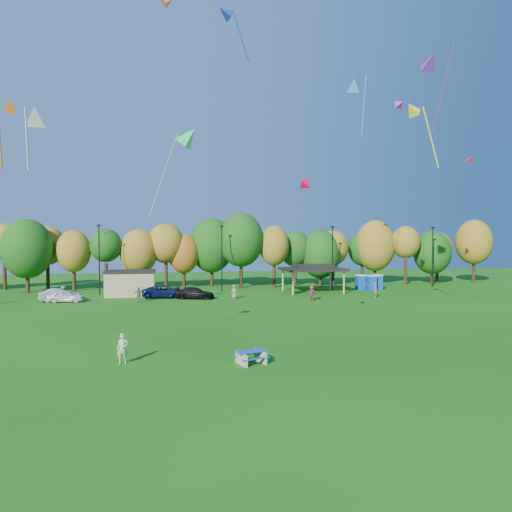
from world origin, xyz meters
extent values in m
plane|color=#19600F|center=(0.00, 0.00, 0.00)|extent=(160.00, 160.00, 0.00)
cylinder|color=black|center=(-28.03, 48.93, 2.06)|extent=(0.50, 0.50, 4.12)
ellipsoid|color=olive|center=(-28.03, 48.93, 6.86)|extent=(4.78, 4.78, 5.18)
cylinder|color=black|center=(-23.75, 44.20, 1.78)|extent=(0.50, 0.50, 3.56)
ellipsoid|color=#144C0F|center=(-23.75, 44.20, 5.94)|extent=(6.62, 6.62, 8.00)
cylinder|color=black|center=(-22.13, 48.25, 1.90)|extent=(0.50, 0.50, 3.79)
ellipsoid|color=olive|center=(-22.13, 48.25, 6.32)|extent=(4.94, 4.94, 5.58)
cylinder|color=black|center=(-18.02, 45.01, 1.67)|extent=(0.50, 0.50, 3.34)
ellipsoid|color=olive|center=(-18.02, 45.01, 5.56)|extent=(4.61, 4.61, 5.88)
cylinder|color=black|center=(-13.72, 44.85, 1.91)|extent=(0.50, 0.50, 3.82)
ellipsoid|color=#144C0F|center=(-13.72, 44.85, 6.36)|extent=(4.43, 4.43, 4.73)
cylinder|color=black|center=(-9.30, 45.50, 1.63)|extent=(0.50, 0.50, 3.25)
ellipsoid|color=olive|center=(-9.30, 45.50, 5.42)|extent=(5.33, 5.33, 6.53)
cylinder|color=black|center=(-5.45, 46.07, 1.98)|extent=(0.50, 0.50, 3.96)
ellipsoid|color=olive|center=(-5.45, 46.07, 6.61)|extent=(5.31, 5.31, 5.82)
cylinder|color=black|center=(-2.85, 46.34, 1.52)|extent=(0.50, 0.50, 3.05)
ellipsoid|color=#995914|center=(-2.85, 46.34, 5.08)|extent=(4.54, 4.54, 5.87)
cylinder|color=black|center=(1.42, 47.53, 1.89)|extent=(0.50, 0.50, 3.77)
ellipsoid|color=#144C0F|center=(1.42, 47.53, 6.29)|extent=(6.69, 6.69, 8.35)
cylinder|color=black|center=(5.46, 44.54, 2.14)|extent=(0.50, 0.50, 4.28)
ellipsoid|color=#144C0F|center=(5.46, 44.54, 7.14)|extent=(6.64, 6.64, 8.01)
cylinder|color=black|center=(10.41, 44.21, 1.88)|extent=(0.50, 0.50, 3.76)
ellipsoid|color=olive|center=(10.41, 44.21, 6.27)|extent=(4.49, 4.49, 6.02)
cylinder|color=black|center=(14.29, 46.25, 1.72)|extent=(0.50, 0.50, 3.43)
ellipsoid|color=#144C0F|center=(14.29, 46.25, 5.72)|extent=(4.77, 4.77, 5.63)
cylinder|color=black|center=(18.11, 45.40, 1.48)|extent=(0.50, 0.50, 2.95)
ellipsoid|color=#144C0F|center=(18.11, 45.40, 4.92)|extent=(6.14, 6.14, 7.54)
cylinder|color=black|center=(20.39, 45.86, 1.76)|extent=(0.50, 0.50, 3.52)
ellipsoid|color=olive|center=(20.39, 45.86, 5.87)|extent=(4.78, 4.78, 5.53)
cylinder|color=black|center=(26.06, 47.51, 1.69)|extent=(0.50, 0.50, 3.39)
ellipsoid|color=#144C0F|center=(26.06, 47.51, 5.64)|extent=(4.54, 4.54, 5.46)
cylinder|color=black|center=(27.70, 46.23, 1.86)|extent=(0.50, 0.50, 3.72)
ellipsoid|color=olive|center=(27.70, 46.23, 6.20)|extent=(6.32, 6.32, 8.24)
cylinder|color=black|center=(31.99, 44.27, 2.03)|extent=(0.50, 0.50, 4.06)
ellipsoid|color=olive|center=(31.99, 44.27, 6.77)|extent=(4.50, 4.50, 5.13)
cylinder|color=black|center=(37.07, 44.81, 1.53)|extent=(0.50, 0.50, 3.05)
ellipsoid|color=#144C0F|center=(37.07, 44.81, 5.09)|extent=(5.97, 5.97, 7.05)
cylinder|color=black|center=(38.98, 46.35, 1.78)|extent=(0.50, 0.50, 3.55)
ellipsoid|color=olive|center=(38.98, 46.35, 5.92)|extent=(4.60, 4.60, 4.99)
cylinder|color=black|center=(44.51, 44.51, 2.03)|extent=(0.50, 0.50, 4.07)
ellipsoid|color=olive|center=(44.51, 44.51, 6.78)|extent=(5.83, 5.83, 7.42)
cylinder|color=black|center=(-14.00, 40.00, 4.50)|extent=(0.16, 0.16, 9.00)
cube|color=black|center=(-14.00, 40.00, 9.00)|extent=(0.50, 0.25, 0.18)
cylinder|color=black|center=(2.00, 40.00, 4.50)|extent=(0.16, 0.16, 9.00)
cube|color=black|center=(2.00, 40.00, 9.00)|extent=(0.50, 0.25, 0.18)
cylinder|color=black|center=(18.00, 40.00, 4.50)|extent=(0.16, 0.16, 9.00)
cube|color=black|center=(18.00, 40.00, 9.00)|extent=(0.50, 0.25, 0.18)
cylinder|color=black|center=(34.00, 40.00, 4.50)|extent=(0.16, 0.16, 9.00)
cube|color=black|center=(34.00, 40.00, 9.00)|extent=(0.50, 0.25, 0.18)
cube|color=tan|center=(-10.00, 38.00, 1.50)|extent=(6.00, 4.00, 3.00)
cube|color=black|center=(-10.00, 38.00, 3.12)|extent=(6.30, 4.30, 0.25)
cylinder|color=tan|center=(10.50, 34.50, 1.50)|extent=(0.24, 0.24, 3.00)
cylinder|color=tan|center=(17.50, 34.50, 1.50)|extent=(0.24, 0.24, 3.00)
cylinder|color=tan|center=(10.50, 39.50, 1.50)|extent=(0.24, 0.24, 3.00)
cylinder|color=tan|center=(17.50, 39.50, 1.50)|extent=(0.24, 0.24, 3.00)
cube|color=black|center=(14.00, 37.00, 3.15)|extent=(8.20, 6.20, 0.35)
cube|color=black|center=(14.00, 37.00, 3.55)|extent=(5.00, 3.50, 0.45)
cube|color=#0D48AE|center=(21.62, 38.47, 1.00)|extent=(1.10, 1.10, 2.00)
cube|color=silver|center=(21.62, 38.47, 2.09)|extent=(1.15, 1.15, 0.18)
cube|color=#0D48AE|center=(22.92, 37.55, 1.00)|extent=(1.10, 1.10, 2.00)
cube|color=silver|center=(22.92, 37.55, 2.09)|extent=(1.15, 1.15, 0.18)
cube|color=#0D48AE|center=(24.22, 38.34, 1.00)|extent=(1.10, 1.10, 2.00)
cube|color=silver|center=(24.22, 38.34, 2.09)|extent=(1.15, 1.15, 0.18)
cube|color=tan|center=(-1.65, 3.39, 0.34)|extent=(0.51, 1.36, 0.69)
cube|color=tan|center=(-0.47, 3.75, 0.34)|extent=(0.51, 1.36, 0.69)
cube|color=blue|center=(-1.06, 3.57, 0.72)|extent=(1.85, 1.18, 0.06)
cube|color=blue|center=(-0.89, 3.00, 0.42)|extent=(1.71, 0.72, 0.05)
cube|color=blue|center=(-1.23, 4.13, 0.42)|extent=(1.71, 0.72, 0.05)
imported|color=beige|center=(-8.27, 5.03, 0.88)|extent=(0.66, 0.46, 1.75)
imported|color=white|center=(-16.78, 33.24, 0.68)|extent=(4.09, 1.89, 1.36)
imported|color=#9F9FA4|center=(-17.68, 34.22, 0.74)|extent=(4.77, 2.98, 1.49)
imported|color=#0B1746|center=(-5.74, 35.04, 0.76)|extent=(5.63, 2.88, 1.52)
imported|color=black|center=(-2.15, 33.31, 0.69)|extent=(5.10, 3.27, 1.37)
imported|color=#566CBD|center=(-17.41, 34.88, 0.85)|extent=(0.87, 1.22, 1.70)
imported|color=#7E855B|center=(2.52, 32.53, 0.86)|extent=(0.97, 0.99, 1.72)
imported|color=#B3547D|center=(19.81, 30.12, 0.93)|extent=(0.54, 0.74, 1.86)
imported|color=#5A8350|center=(-8.66, 31.26, 0.89)|extent=(1.07, 0.48, 1.79)
imported|color=#A44460|center=(11.21, 28.99, 0.92)|extent=(1.15, 1.79, 1.84)
cone|color=#D95E16|center=(-16.43, 13.38, 16.59)|extent=(1.29, 1.58, 1.40)
cone|color=#E025B3|center=(16.49, 19.18, 20.36)|extent=(1.43, 1.64, 1.37)
cone|color=#1CD55C|center=(-3.84, 15.32, 15.37)|extent=(2.80, 2.41, 2.34)
cylinder|color=#1CD55C|center=(-5.85, 14.69, 12.22)|extent=(2.40, 0.84, 6.61)
cone|color=purple|center=(17.92, 15.95, 23.30)|extent=(2.10, 2.63, 2.41)
cylinder|color=purple|center=(17.59, 13.57, 19.70)|extent=(0.48, 2.82, 7.55)
cone|color=#26B9F5|center=(14.10, 24.17, 23.68)|extent=(2.00, 2.41, 2.12)
cylinder|color=#26B9F5|center=(14.50, 22.41, 20.98)|extent=(0.57, 2.11, 5.67)
cone|color=#FFFA1A|center=(13.54, 11.41, 17.52)|extent=(1.86, 1.55, 1.65)
cylinder|color=#FFFA1A|center=(15.00, 11.09, 15.27)|extent=(1.78, 0.48, 4.73)
cone|color=navy|center=(-1.08, 13.93, 24.83)|extent=(1.76, 1.50, 1.58)
cylinder|color=navy|center=(0.09, 13.67, 23.03)|extent=(1.45, 0.41, 3.79)
cone|color=red|center=(30.01, 26.65, 16.78)|extent=(1.05, 1.28, 1.17)
cone|color=#FD0E46|center=(4.18, 9.74, 11.31)|extent=(1.63, 1.63, 1.31)
cone|color=silver|center=(-12.19, 2.81, 13.30)|extent=(1.32, 1.63, 1.45)
cylinder|color=silver|center=(-12.34, 1.93, 11.95)|extent=(0.28, 1.12, 2.85)
camera|label=1|loc=(-6.04, -21.88, 7.09)|focal=32.00mm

